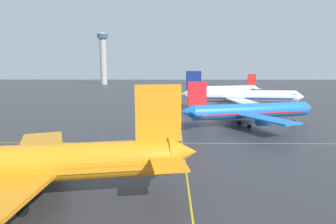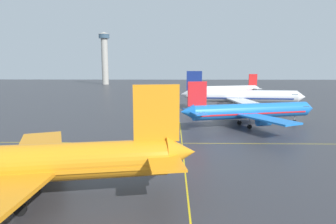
{
  "view_description": "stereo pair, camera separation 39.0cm",
  "coord_description": "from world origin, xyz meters",
  "px_view_note": "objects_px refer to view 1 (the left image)",
  "views": [
    {
      "loc": [
        -1.96,
        -19.67,
        14.05
      ],
      "look_at": [
        -2.8,
        41.36,
        4.41
      ],
      "focal_mm": 30.61,
      "sensor_mm": 36.0,
      "label": 1
    },
    {
      "loc": [
        -1.57,
        -19.66,
        14.05
      ],
      "look_at": [
        -2.8,
        41.36,
        4.41
      ],
      "focal_mm": 30.61,
      "sensor_mm": 36.0,
      "label": 2
    }
  ],
  "objects_px": {
    "airliner_front_gate": "(12,165)",
    "airliner_second_row": "(250,111)",
    "airliner_third_row": "(240,96)",
    "control_tower": "(103,54)",
    "airliner_far_left_stand": "(226,90)"
  },
  "relations": [
    {
      "from": "airliner_far_left_stand",
      "to": "control_tower",
      "type": "height_order",
      "value": "control_tower"
    },
    {
      "from": "airliner_front_gate",
      "to": "airliner_second_row",
      "type": "bearing_deg",
      "value": 48.87
    },
    {
      "from": "airliner_front_gate",
      "to": "airliner_second_row",
      "type": "distance_m",
      "value": 52.67
    },
    {
      "from": "airliner_front_gate",
      "to": "airliner_third_row",
      "type": "xyz_separation_m",
      "value": [
        38.93,
        67.73,
        0.16
      ]
    },
    {
      "from": "airliner_third_row",
      "to": "airliner_second_row",
      "type": "bearing_deg",
      "value": -98.69
    },
    {
      "from": "airliner_third_row",
      "to": "airliner_far_left_stand",
      "type": "bearing_deg",
      "value": 86.24
    },
    {
      "from": "airliner_third_row",
      "to": "airliner_front_gate",
      "type": "bearing_deg",
      "value": -119.89
    },
    {
      "from": "airliner_front_gate",
      "to": "airliner_second_row",
      "type": "height_order",
      "value": "airliner_front_gate"
    },
    {
      "from": "airliner_far_left_stand",
      "to": "control_tower",
      "type": "xyz_separation_m",
      "value": [
        -80.17,
        99.42,
        20.14
      ]
    },
    {
      "from": "airliner_front_gate",
      "to": "airliner_far_left_stand",
      "type": "bearing_deg",
      "value": 68.48
    },
    {
      "from": "airliner_far_left_stand",
      "to": "airliner_second_row",
      "type": "bearing_deg",
      "value": -95.89
    },
    {
      "from": "airliner_third_row",
      "to": "control_tower",
      "type": "xyz_separation_m",
      "value": [
        -77.73,
        136.61,
        19.47
      ]
    },
    {
      "from": "airliner_third_row",
      "to": "control_tower",
      "type": "distance_m",
      "value": 158.38
    },
    {
      "from": "airliner_second_row",
      "to": "control_tower",
      "type": "xyz_separation_m",
      "value": [
        -73.44,
        164.67,
        20.09
      ]
    },
    {
      "from": "airliner_third_row",
      "to": "airliner_far_left_stand",
      "type": "height_order",
      "value": "airliner_third_row"
    }
  ]
}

